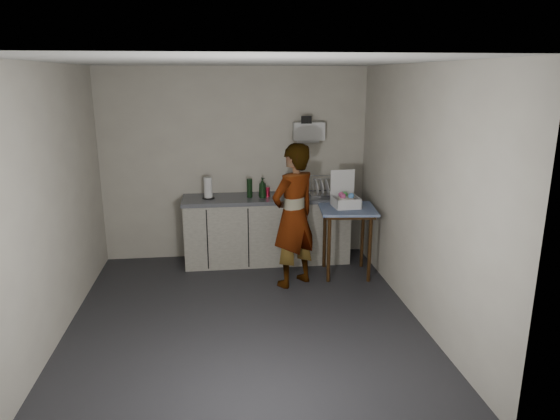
{
  "coord_description": "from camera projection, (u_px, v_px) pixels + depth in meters",
  "views": [
    {
      "loc": [
        -0.21,
        -4.77,
        2.48
      ],
      "look_at": [
        0.43,
        0.45,
        1.06
      ],
      "focal_mm": 32.0,
      "sensor_mm": 36.0,
      "label": 1
    }
  ],
  "objects": [
    {
      "name": "ground",
      "position": [
        245.0,
        319.0,
        5.24
      ],
      "size": [
        4.0,
        4.0,
        0.0
      ],
      "primitive_type": "plane",
      "color": "#2A292E",
      "rests_on": "ground"
    },
    {
      "name": "wall_back",
      "position": [
        235.0,
        165.0,
        6.81
      ],
      "size": [
        3.6,
        0.02,
        2.6
      ],
      "primitive_type": "cube",
      "color": "beige",
      "rests_on": "ground"
    },
    {
      "name": "wall_right",
      "position": [
        417.0,
        194.0,
        5.11
      ],
      "size": [
        0.02,
        4.0,
        2.6
      ],
      "primitive_type": "cube",
      "color": "beige",
      "rests_on": "ground"
    },
    {
      "name": "wall_left",
      "position": [
        52.0,
        205.0,
        4.69
      ],
      "size": [
        0.02,
        4.0,
        2.6
      ],
      "primitive_type": "cube",
      "color": "beige",
      "rests_on": "ground"
    },
    {
      "name": "ceiling",
      "position": [
        240.0,
        62.0,
        4.56
      ],
      "size": [
        3.6,
        4.0,
        0.01
      ],
      "primitive_type": "cube",
      "color": "silver",
      "rests_on": "wall_back"
    },
    {
      "name": "kitchen_counter",
      "position": [
        267.0,
        231.0,
        6.8
      ],
      "size": [
        2.24,
        0.62,
        0.91
      ],
      "color": "black",
      "rests_on": "ground"
    },
    {
      "name": "wall_shelf",
      "position": [
        309.0,
        131.0,
        6.74
      ],
      "size": [
        0.42,
        0.18,
        0.37
      ],
      "color": "white",
      "rests_on": "ground"
    },
    {
      "name": "side_table",
      "position": [
        347.0,
        216.0,
        6.25
      ],
      "size": [
        0.75,
        0.75,
        0.88
      ],
      "rotation": [
        0.0,
        0.0,
        -0.1
      ],
      "color": "#361C0C",
      "rests_on": "ground"
    },
    {
      "name": "standing_man",
      "position": [
        294.0,
        216.0,
        5.91
      ],
      "size": [
        0.76,
        0.7,
        1.73
      ],
      "primitive_type": "imported",
      "rotation": [
        0.0,
        0.0,
        3.74
      ],
      "color": "#B2A593",
      "rests_on": "ground"
    },
    {
      "name": "soap_bottle",
      "position": [
        262.0,
        188.0,
        6.58
      ],
      "size": [
        0.14,
        0.14,
        0.27
      ],
      "primitive_type": "imported",
      "rotation": [
        0.0,
        0.0,
        0.55
      ],
      "color": "black",
      "rests_on": "kitchen_counter"
    },
    {
      "name": "soda_can",
      "position": [
        267.0,
        192.0,
        6.68
      ],
      "size": [
        0.06,
        0.06,
        0.12
      ],
      "primitive_type": "cylinder",
      "color": "red",
      "rests_on": "kitchen_counter"
    },
    {
      "name": "dark_bottle",
      "position": [
        250.0,
        188.0,
        6.61
      ],
      "size": [
        0.07,
        0.07,
        0.25
      ],
      "primitive_type": "cylinder",
      "color": "black",
      "rests_on": "kitchen_counter"
    },
    {
      "name": "paper_towel",
      "position": [
        208.0,
        189.0,
        6.54
      ],
      "size": [
        0.16,
        0.16,
        0.28
      ],
      "color": "black",
      "rests_on": "kitchen_counter"
    },
    {
      "name": "dish_rack",
      "position": [
        323.0,
        191.0,
        6.76
      ],
      "size": [
        0.36,
        0.27,
        0.25
      ],
      "color": "silver",
      "rests_on": "kitchen_counter"
    },
    {
      "name": "bakery_box",
      "position": [
        345.0,
        199.0,
        6.25
      ],
      "size": [
        0.34,
        0.35,
        0.44
      ],
      "rotation": [
        0.0,
        0.0,
        0.07
      ],
      "color": "white",
      "rests_on": "side_table"
    }
  ]
}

